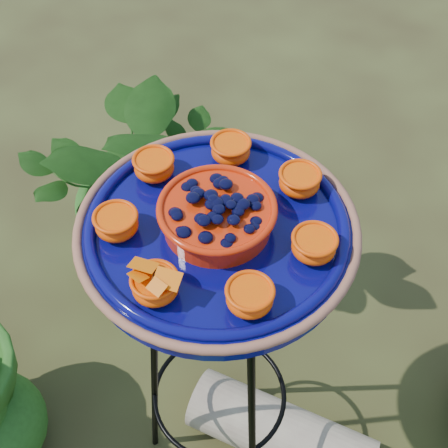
{
  "coord_description": "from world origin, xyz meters",
  "views": [
    {
      "loc": [
        0.42,
        -0.5,
        1.88
      ],
      "look_at": [
        0.02,
        0.08,
        1.04
      ],
      "focal_mm": 50.0,
      "sensor_mm": 36.0,
      "label": 1
    }
  ],
  "objects": [
    {
      "name": "tripod_stand",
      "position": [
        0.0,
        0.09,
        0.59
      ],
      "size": [
        0.38,
        0.39,
        0.98
      ],
      "rotation": [
        0.0,
        0.0,
        0.06
      ],
      "color": "black",
      "rests_on": "ground"
    },
    {
      "name": "feeder_dish",
      "position": [
        0.0,
        0.09,
        1.02
      ],
      "size": [
        0.52,
        0.52,
        0.12
      ],
      "rotation": [
        0.0,
        0.0,
        0.06
      ],
      "color": "#070857",
      "rests_on": "tripod_stand"
    },
    {
      "name": "driftwood_log",
      "position": [
        0.15,
        0.19,
        0.09
      ],
      "size": [
        0.56,
        0.27,
        0.18
      ],
      "primitive_type": "cylinder",
      "rotation": [
        0.0,
        1.57,
        0.17
      ],
      "color": "tan",
      "rests_on": "ground"
    },
    {
      "name": "shrub_back_left",
      "position": [
        -0.57,
        0.56,
        0.42
      ],
      "size": [
        0.99,
        0.96,
        0.84
      ],
      "primitive_type": "imported",
      "rotation": [
        0.0,
        0.0,
        0.56
      ],
      "color": "#1F4C14",
      "rests_on": "ground"
    }
  ]
}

